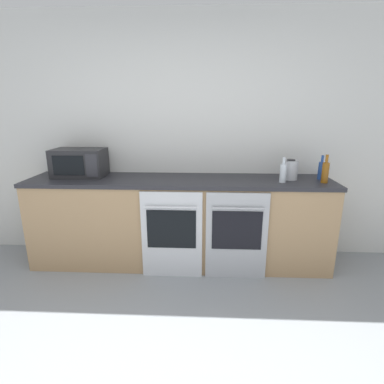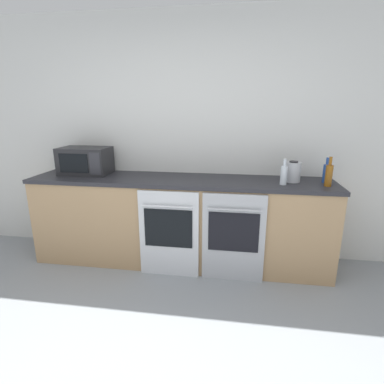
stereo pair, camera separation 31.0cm
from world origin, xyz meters
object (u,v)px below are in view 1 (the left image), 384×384
object	(u,v)px
bottle_amber	(325,172)
kettle	(290,170)
bottle_clear	(283,173)
oven_right	(236,236)
oven_left	(172,235)
bottle_blue	(321,170)
microwave	(80,163)

from	to	relation	value
bottle_amber	kettle	distance (m)	0.33
bottle_clear	kettle	distance (m)	0.17
oven_right	kettle	bearing A→B (deg)	31.92
oven_left	bottle_blue	distance (m)	1.64
oven_right	bottle_clear	size ratio (longest dim) A/B	3.59
bottle_amber	kettle	bearing A→B (deg)	155.72
oven_left	oven_right	bearing A→B (deg)	0.00
oven_right	bottle_amber	distance (m)	1.05
oven_left	oven_right	size ratio (longest dim) A/B	1.00
oven_left	kettle	bearing A→B (deg)	16.26
kettle	oven_right	bearing A→B (deg)	-148.08
oven_left	bottle_amber	bearing A→B (deg)	8.08
microwave	bottle_amber	bearing A→B (deg)	-4.09
bottle_blue	bottle_clear	bearing A→B (deg)	-160.94
oven_left	microwave	size ratio (longest dim) A/B	1.66
bottle_clear	bottle_blue	size ratio (longest dim) A/B	1.00
oven_left	bottle_blue	world-z (taller)	bottle_blue
microwave	bottle_clear	distance (m)	2.09
microwave	bottle_blue	distance (m)	2.49
oven_right	microwave	distance (m)	1.79
microwave	bottle_blue	world-z (taller)	microwave
bottle_blue	bottle_amber	xyz separation A→B (m)	(-0.01, -0.15, 0.01)
microwave	bottle_blue	size ratio (longest dim) A/B	2.16
microwave	bottle_blue	xyz separation A→B (m)	(2.49, -0.03, -0.05)
oven_left	kettle	distance (m)	1.36
oven_left	microwave	bearing A→B (deg)	159.02
oven_left	bottle_clear	world-z (taller)	bottle_clear
bottle_blue	microwave	bearing A→B (deg)	179.27
microwave	kettle	distance (m)	2.18
bottle_blue	oven_right	bearing A→B (deg)	-157.65
bottle_clear	kettle	xyz separation A→B (m)	(0.10, 0.13, 0.00)
oven_right	bottle_clear	bearing A→B (deg)	25.27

